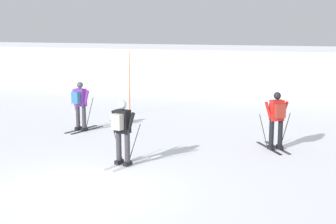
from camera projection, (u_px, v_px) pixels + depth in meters
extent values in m
plane|color=white|center=(78.00, 192.00, 10.71)|extent=(120.00, 120.00, 0.00)
cube|color=white|center=(253.00, 67.00, 30.10)|extent=(80.00, 8.41, 2.27)
cube|color=black|center=(81.00, 129.00, 17.20)|extent=(0.44, 1.58, 0.02)
cube|color=black|center=(87.00, 130.00, 17.05)|extent=(0.44, 1.58, 0.02)
cube|color=black|center=(78.00, 128.00, 17.06)|extent=(0.17, 0.28, 0.10)
cube|color=black|center=(84.00, 129.00, 16.91)|extent=(0.17, 0.28, 0.10)
cylinder|color=#38333D|center=(78.00, 115.00, 16.98)|extent=(0.14, 0.14, 0.85)
cylinder|color=#38333D|center=(84.00, 116.00, 16.83)|extent=(0.14, 0.14, 0.85)
cube|color=purple|center=(80.00, 97.00, 16.80)|extent=(0.42, 0.32, 0.60)
cylinder|color=purple|center=(75.00, 97.00, 16.95)|extent=(0.27, 0.14, 0.55)
cylinder|color=purple|center=(86.00, 98.00, 16.68)|extent=(0.27, 0.14, 0.55)
sphere|color=#4C4C56|center=(80.00, 85.00, 16.72)|extent=(0.22, 0.22, 0.22)
cylinder|color=#38383D|center=(77.00, 113.00, 17.14)|extent=(0.40, 0.11, 1.19)
cylinder|color=#38383D|center=(89.00, 114.00, 16.82)|extent=(0.40, 0.11, 1.19)
cube|color=teal|center=(76.00, 98.00, 16.62)|extent=(0.31, 0.24, 0.40)
cube|color=silver|center=(123.00, 163.00, 12.95)|extent=(0.47, 1.58, 0.02)
cube|color=silver|center=(131.00, 164.00, 12.80)|extent=(0.47, 1.58, 0.02)
cube|color=black|center=(119.00, 162.00, 12.82)|extent=(0.18, 0.28, 0.10)
cube|color=black|center=(128.00, 164.00, 12.67)|extent=(0.18, 0.28, 0.10)
cylinder|color=#38333D|center=(119.00, 144.00, 12.74)|extent=(0.14, 0.14, 0.85)
cylinder|color=#38333D|center=(127.00, 146.00, 12.59)|extent=(0.14, 0.14, 0.85)
cube|color=black|center=(123.00, 121.00, 12.55)|extent=(0.43, 0.32, 0.60)
cylinder|color=black|center=(116.00, 121.00, 12.71)|extent=(0.27, 0.15, 0.55)
cylinder|color=black|center=(131.00, 123.00, 12.44)|extent=(0.27, 0.15, 0.55)
sphere|color=silver|center=(122.00, 105.00, 12.48)|extent=(0.22, 0.22, 0.22)
cylinder|color=#38383D|center=(117.00, 142.00, 12.89)|extent=(0.44, 0.13, 1.14)
cylinder|color=#38383D|center=(134.00, 145.00, 12.59)|extent=(0.44, 0.13, 1.14)
cube|color=#B7B2A3|center=(117.00, 122.00, 12.38)|extent=(0.31, 0.24, 0.40)
cube|color=black|center=(269.00, 148.00, 14.51)|extent=(0.96, 1.39, 0.02)
cube|color=black|center=(277.00, 148.00, 14.58)|extent=(0.96, 1.39, 0.02)
cube|color=black|center=(271.00, 147.00, 14.36)|extent=(0.24, 0.28, 0.10)
cube|color=black|center=(280.00, 147.00, 14.42)|extent=(0.24, 0.28, 0.10)
cylinder|color=black|center=(272.00, 132.00, 14.28)|extent=(0.14, 0.14, 0.85)
cylinder|color=black|center=(280.00, 131.00, 14.34)|extent=(0.14, 0.14, 0.85)
cube|color=red|center=(277.00, 110.00, 14.20)|extent=(0.45, 0.41, 0.60)
cylinder|color=red|center=(268.00, 111.00, 14.16)|extent=(0.26, 0.22, 0.55)
cylinder|color=red|center=(284.00, 110.00, 14.28)|extent=(0.26, 0.22, 0.55)
sphere|color=black|center=(277.00, 96.00, 14.13)|extent=(0.22, 0.22, 0.22)
cylinder|color=#38383D|center=(264.00, 132.00, 14.33)|extent=(0.28, 0.19, 1.06)
cylinder|color=#38383D|center=(285.00, 131.00, 14.49)|extent=(0.28, 0.19, 1.06)
cube|color=maroon|center=(280.00, 111.00, 13.99)|extent=(0.33, 0.30, 0.40)
cylinder|color=#C65614|center=(129.00, 83.00, 20.05)|extent=(0.04, 0.04, 2.59)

